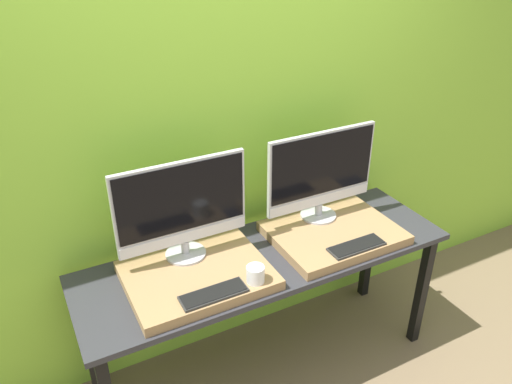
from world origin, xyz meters
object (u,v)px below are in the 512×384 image
at_px(mug, 255,274).
at_px(monitor_right, 321,173).
at_px(keyboard_right, 357,246).
at_px(monitor_left, 182,207).
at_px(keyboard_left, 214,294).

height_order(mug, monitor_right, monitor_right).
distance_m(monitor_right, keyboard_right, 0.42).
height_order(monitor_right, keyboard_right, monitor_right).
bearing_deg(monitor_left, keyboard_left, -90.00).
bearing_deg(mug, monitor_right, 30.73).
distance_m(monitor_left, keyboard_left, 0.42).
distance_m(monitor_left, monitor_right, 0.76).
bearing_deg(keyboard_left, monitor_right, 23.60).
height_order(monitor_left, keyboard_right, monitor_left).
xyz_separation_m(keyboard_left, mug, (0.20, 0.00, 0.03)).
bearing_deg(keyboard_left, mug, 0.00).
bearing_deg(mug, monitor_left, 121.27).
height_order(monitor_left, keyboard_left, monitor_left).
relative_size(monitor_left, mug, 7.70).
bearing_deg(monitor_left, mug, -58.73).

